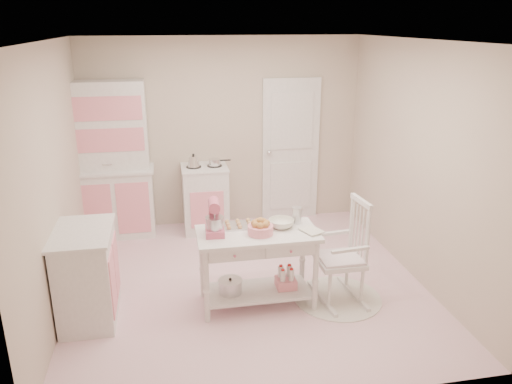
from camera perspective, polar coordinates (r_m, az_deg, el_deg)
room_shell at (r=5.07m, az=-1.07°, el=6.12°), size 3.84×3.84×2.62m
door at (r=7.19m, az=3.98°, el=4.79°), size 0.82×0.05×2.04m
hutch at (r=6.80m, az=-16.15°, el=3.41°), size 1.06×0.50×2.08m
stove at (r=6.90m, az=-5.81°, el=-0.73°), size 0.62×0.57×0.92m
base_cabinet at (r=5.13m, az=-18.74°, el=-8.95°), size 0.54×0.84×0.92m
lace_rug at (r=5.45m, az=9.30°, el=-11.84°), size 0.92×0.92×0.01m
rocking_chair at (r=5.20m, az=9.61°, el=-6.67°), size 0.55×0.77×1.10m
work_table at (r=5.11m, az=0.17°, el=-8.72°), size 1.20×0.60×0.80m
stand_mixer at (r=4.84m, az=-4.77°, el=-3.01°), size 0.21×0.29×0.34m
cookie_tray at (r=5.08m, az=-1.88°, el=-3.85°), size 0.34×0.24×0.02m
bread_basket at (r=4.88m, az=0.51°, el=-4.33°), size 0.25×0.25×0.09m
mixing_bowl at (r=5.05m, az=2.91°, el=-3.60°), size 0.26×0.26×0.08m
metal_pitcher at (r=5.14m, az=4.66°, el=-2.66°), size 0.10×0.10×0.17m
recipe_book at (r=4.93m, az=5.60°, el=-4.63°), size 0.24×0.27×0.02m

